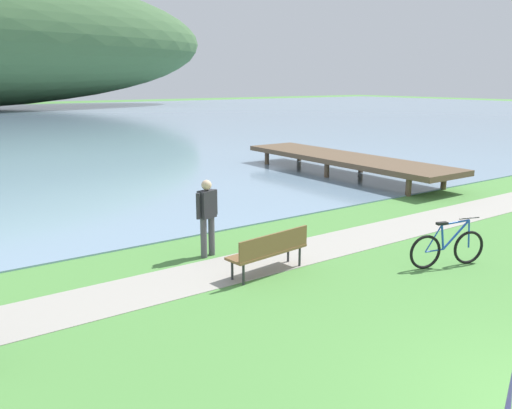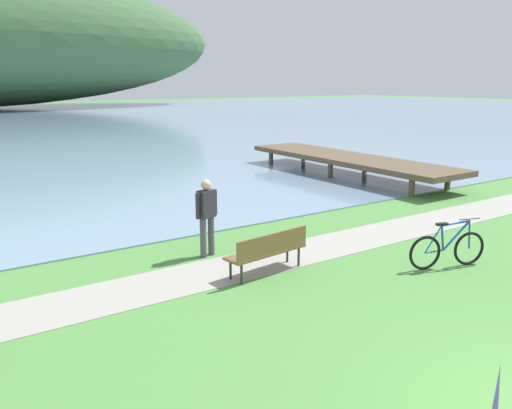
# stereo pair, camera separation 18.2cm
# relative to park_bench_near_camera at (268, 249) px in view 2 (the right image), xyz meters

# --- Properties ---
(shoreline_path) EXTENTS (60.00, 1.50, 0.01)m
(shoreline_path) POSITION_rel_park_bench_near_camera_xyz_m (0.07, 0.68, -0.52)
(shoreline_path) COLOR #A39E93
(shoreline_path) RESTS_ON ground
(park_bench_near_camera) EXTENTS (1.84, 0.68, 0.88)m
(park_bench_near_camera) POSITION_rel_park_bench_near_camera_xyz_m (0.00, 0.00, 0.00)
(park_bench_near_camera) COLOR brown
(park_bench_near_camera) RESTS_ON ground
(bicycle_leaning_near_bench) EXTENTS (1.70, 0.61, 1.01)m
(bicycle_leaning_near_bench) POSITION_rel_park_bench_near_camera_xyz_m (3.28, -1.76, -0.12)
(bicycle_leaning_near_bench) COLOR black
(bicycle_leaning_near_bench) RESTS_ON ground
(person_at_shoreline) EXTENTS (0.59, 0.31, 1.71)m
(person_at_shoreline) POSITION_rel_park_bench_near_camera_xyz_m (-0.46, 1.66, 0.46)
(person_at_shoreline) COLOR #4C4C51
(person_at_shoreline) RESTS_ON ground
(pier_dock) EXTENTS (2.40, 10.00, 0.80)m
(pier_dock) POSITION_rel_park_bench_near_camera_xyz_m (9.07, 7.13, 0.17)
(pier_dock) COLOR brown
(pier_dock) RESTS_ON ground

